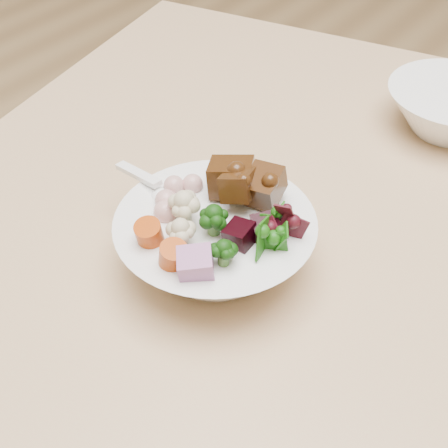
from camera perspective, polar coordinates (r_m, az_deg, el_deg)
name	(u,v)px	position (r m, az deg, el deg)	size (l,w,h in m)	color
food_bowl	(217,239)	(0.59, -0.61, -1.42)	(0.19, 0.19, 0.10)	white
soup_spoon	(159,191)	(0.61, -5.97, 3.00)	(0.09, 0.03, 0.02)	white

